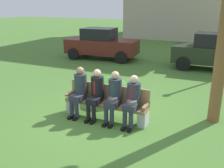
{
  "coord_description": "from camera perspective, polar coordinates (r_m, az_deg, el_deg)",
  "views": [
    {
      "loc": [
        2.83,
        -5.77,
        2.98
      ],
      "look_at": [
        0.09,
        0.26,
        0.85
      ],
      "focal_mm": 40.58,
      "sensor_mm": 36.0,
      "label": 1
    }
  ],
  "objects": [
    {
      "name": "ground_plane",
      "position": [
        7.08,
        -1.51,
        -7.06
      ],
      "size": [
        80.0,
        80.0,
        0.0
      ],
      "primitive_type": "plane",
      "color": "#48752F"
    },
    {
      "name": "park_bench",
      "position": [
        6.81,
        -1.18,
        -4.12
      ],
      "size": [
        2.3,
        0.44,
        0.9
      ],
      "color": "#99754C",
      "rests_on": "ground"
    },
    {
      "name": "seated_man_leftmost",
      "position": [
        6.95,
        -7.4,
        -1.08
      ],
      "size": [
        0.34,
        0.72,
        1.34
      ],
      "color": "#2D3342",
      "rests_on": "ground"
    },
    {
      "name": "seated_man_centerleft",
      "position": [
        6.7,
        -3.63,
        -1.72
      ],
      "size": [
        0.34,
        0.72,
        1.33
      ],
      "color": "black",
      "rests_on": "ground"
    },
    {
      "name": "seated_man_centerright",
      "position": [
        6.48,
        0.39,
        -2.38
      ],
      "size": [
        0.34,
        0.72,
        1.33
      ],
      "color": "#2D3342",
      "rests_on": "ground"
    },
    {
      "name": "seated_man_rightmost",
      "position": [
        6.31,
        4.6,
        -3.24
      ],
      "size": [
        0.34,
        0.72,
        1.29
      ],
      "color": "#2D3342",
      "rests_on": "ground"
    },
    {
      "name": "shrub_near_bench",
      "position": [
        7.95,
        -0.59,
        -1.16
      ],
      "size": [
        1.25,
        1.15,
        0.78
      ],
      "primitive_type": "ellipsoid",
      "color": "#337629",
      "rests_on": "ground"
    },
    {
      "name": "parked_car_near",
      "position": [
        14.06,
        -2.42,
        9.05
      ],
      "size": [
        4.01,
        1.96,
        1.68
      ],
      "color": "#591E19",
      "rests_on": "ground"
    },
    {
      "name": "parked_car_far",
      "position": [
        12.59,
        22.44,
        6.7
      ],
      "size": [
        3.92,
        1.75,
        1.68
      ],
      "color": "#232D1E",
      "rests_on": "ground"
    }
  ]
}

